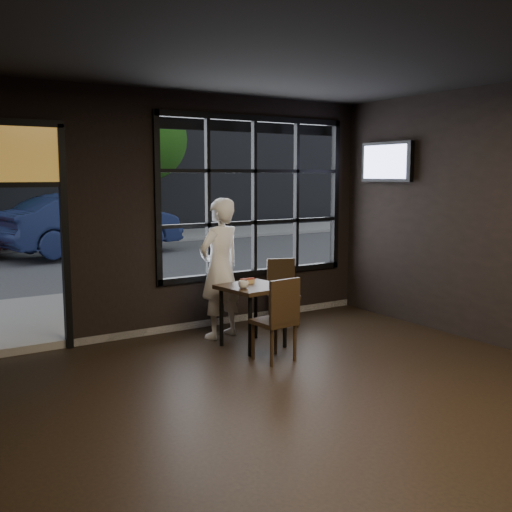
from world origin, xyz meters
TOP-DOWN VIEW (x-y plane):
  - floor at (0.00, 0.00)m, footprint 6.00×7.00m
  - ceiling at (0.00, 0.00)m, footprint 6.00×7.00m
  - window_frame at (1.20, 3.50)m, footprint 3.06×0.12m
  - stained_transom at (-2.10, 3.50)m, footprint 1.20×0.06m
  - cafe_table at (0.43, 2.32)m, footprint 0.80×0.80m
  - chair_near at (0.34, 1.73)m, footprint 0.46×0.46m
  - chair_window at (1.36, 2.99)m, footprint 0.52×0.52m
  - man at (0.31, 2.93)m, footprint 0.76×0.60m
  - hotdog at (0.43, 2.46)m, footprint 0.20×0.08m
  - cup at (0.23, 2.21)m, footprint 0.14×0.14m
  - tv at (2.93, 2.62)m, footprint 0.11×0.98m
  - navy_car at (1.41, 11.76)m, footprint 4.88×2.38m
  - tree_right at (4.28, 14.99)m, footprint 2.71×2.71m

SIDE VIEW (x-z plane):
  - floor at x=0.00m, z-range -0.02..0.00m
  - cafe_table at x=0.43m, z-range 0.00..0.78m
  - chair_window at x=1.36m, z-range 0.00..0.93m
  - chair_near at x=0.34m, z-range 0.00..0.97m
  - hotdog at x=0.43m, z-range 0.77..0.83m
  - cup at x=0.23m, z-range 0.77..0.87m
  - navy_car at x=1.41m, z-range 0.10..1.64m
  - man at x=0.31m, z-range 0.00..1.82m
  - window_frame at x=1.20m, z-range 0.66..2.94m
  - tv at x=2.93m, z-range 2.01..2.59m
  - stained_transom at x=-2.10m, z-range 2.00..2.70m
  - ceiling at x=0.00m, z-range 3.20..3.22m
  - tree_right at x=4.28m, z-range 0.94..5.57m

